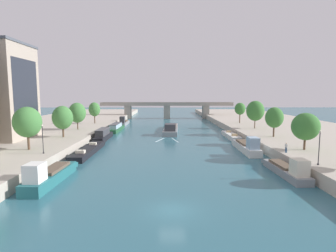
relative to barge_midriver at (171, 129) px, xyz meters
name	(u,v)px	position (x,y,z in m)	size (l,w,h in m)	color
ground_plane	(172,211)	(-0.98, -53.92, -0.95)	(400.00, 400.00, 0.00)	#2D6070
quay_left	(47,128)	(-36.50, 1.08, -0.04)	(36.00, 170.00, 1.83)	#B7AD9E
quay_right	(287,128)	(34.53, 1.08, -0.04)	(36.00, 170.00, 1.83)	#B7AD9E
barge_midriver	(171,129)	(0.00, 0.00, 0.00)	(5.02, 22.25, 3.07)	gray
wake_behind_barge	(167,140)	(-1.16, -14.13, -0.94)	(5.59, 6.05, 0.03)	#A0CCD6
moored_boat_left_second	(50,175)	(-15.98, -45.86, 0.08)	(2.80, 12.11, 3.42)	#23666B
moored_boat_left_gap_after	(88,150)	(-16.08, -28.51, -0.42)	(2.80, 16.41, 2.12)	black
moored_boat_left_downstream	(103,135)	(-16.69, -13.63, 0.19)	(2.39, 12.41, 2.75)	black
moored_boat_left_upstream	(116,128)	(-16.43, 2.32, 0.01)	(2.85, 14.75, 2.31)	#235633
moored_boat_left_midway	(124,122)	(-16.44, 17.82, 0.02)	(2.29, 11.92, 3.34)	gray
moored_boat_right_near	(287,169)	(14.85, -43.02, -0.08)	(2.55, 11.36, 3.03)	gray
moored_boat_right_end	(247,146)	(14.02, -27.40, 0.05)	(2.54, 13.25, 3.37)	silver
moored_boat_right_far	(231,136)	(14.91, -10.98, -0.39)	(2.26, 13.30, 2.18)	silver
tree_left_nearest	(27,122)	(-24.33, -34.06, 5.47)	(4.50, 4.50, 7.13)	brown
tree_left_third	(63,118)	(-23.62, -20.64, 5.05)	(4.31, 4.31, 6.68)	brown
tree_left_past_mid	(77,113)	(-24.53, -8.12, 5.24)	(4.37, 4.37, 6.97)	brown
tree_left_distant	(94,109)	(-23.90, 6.63, 5.28)	(3.56, 3.56, 6.60)	brown
tree_right_third	(306,127)	(21.40, -34.61, 4.75)	(4.43, 4.43, 6.13)	brown
tree_right_midway	(274,118)	(21.79, -20.74, 5.04)	(3.81, 3.81, 6.39)	brown
tree_right_by_lamp	(255,111)	(22.40, -6.36, 5.59)	(4.70, 4.70, 7.39)	brown
tree_right_distant	(240,109)	(22.09, 7.38, 5.39)	(3.35, 3.35, 6.43)	brown
lamppost_left_bank	(43,138)	(-20.60, -37.04, 3.36)	(0.28, 0.28, 4.53)	black
lamppost_right_bank	(319,146)	(18.30, -44.25, 3.37)	(0.28, 0.28, 4.54)	black
bridge_far	(167,108)	(-0.98, 43.63, 3.68)	(59.03, 4.40, 7.33)	gray
person_on_quay	(286,147)	(17.37, -36.84, 1.81)	(0.31, 0.50, 1.62)	navy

